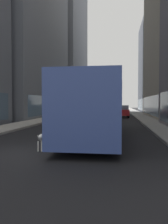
% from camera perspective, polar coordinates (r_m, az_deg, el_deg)
% --- Properties ---
extents(ground_plane, '(120.00, 120.00, 0.00)m').
position_cam_1_polar(ground_plane, '(43.93, 5.08, -0.38)').
color(ground_plane, black).
extents(sidewalk_left, '(2.40, 110.00, 0.15)m').
position_cam_1_polar(sidewalk_left, '(44.60, -2.26, -0.24)').
color(sidewalk_left, '#ADA89E').
rests_on(sidewalk_left, ground).
extents(sidewalk_right, '(2.40, 110.00, 0.15)m').
position_cam_1_polar(sidewalk_right, '(43.99, 12.51, -0.32)').
color(sidewalk_right, gray).
rests_on(sidewalk_right, ground).
extents(building_left_far, '(11.24, 21.45, 40.85)m').
position_cam_1_polar(building_left_far, '(61.02, -6.11, 19.76)').
color(building_left_far, slate).
rests_on(building_left_far, ground).
extents(building_right_far, '(9.28, 19.10, 19.47)m').
position_cam_1_polar(building_right_far, '(53.57, 18.64, 10.40)').
color(building_right_far, '#4C515B').
rests_on(building_right_far, ground).
extents(transit_bus, '(2.78, 11.53, 3.05)m').
position_cam_1_polar(transit_bus, '(13.25, 3.12, 1.62)').
color(transit_bus, '#33478C').
rests_on(transit_bus, ground).
extents(car_grey_wagon, '(1.75, 4.41, 1.62)m').
position_cam_1_polar(car_grey_wagon, '(47.92, 3.90, 0.81)').
color(car_grey_wagon, slate).
rests_on(car_grey_wagon, ground).
extents(car_red_coupe, '(1.93, 4.18, 1.62)m').
position_cam_1_polar(car_red_coupe, '(32.31, 8.93, 0.18)').
color(car_red_coupe, red).
rests_on(car_red_coupe, ground).
extents(car_black_suv, '(1.88, 4.60, 1.62)m').
position_cam_1_polar(car_black_suv, '(37.10, 0.16, 0.45)').
color(car_black_suv, black).
rests_on(car_black_suv, ground).
extents(box_truck, '(2.30, 7.50, 3.05)m').
position_cam_1_polar(box_truck, '(29.60, -1.88, 1.67)').
color(box_truck, '#19519E').
rests_on(box_truck, ground).
extents(dalmatian_dog, '(0.22, 0.96, 0.72)m').
position_cam_1_polar(dalmatian_dog, '(9.80, -9.96, -5.99)').
color(dalmatian_dog, white).
rests_on(dalmatian_dog, ground).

